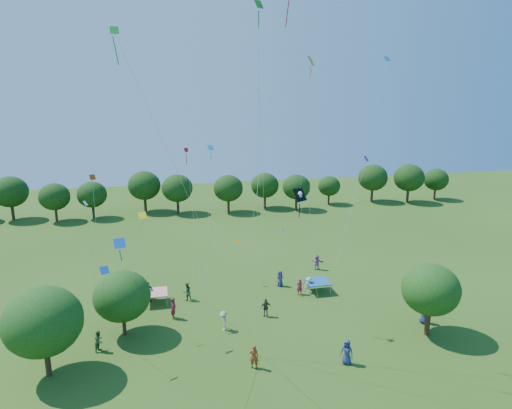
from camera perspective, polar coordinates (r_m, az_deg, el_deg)
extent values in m
cylinder|color=#422B19|center=(35.40, -24.56, -17.62)|extent=(0.38, 0.38, 1.84)
ellipsoid|color=#1E4D16|center=(33.95, -25.09, -13.09)|extent=(5.15, 5.15, 4.64)
cylinder|color=#422B19|center=(38.67, -16.14, -14.43)|extent=(0.30, 0.30, 1.45)
ellipsoid|color=#1E4D16|center=(37.54, -16.40, -10.92)|extent=(4.41, 4.41, 3.97)
cylinder|color=#422B19|center=(39.53, 20.65, -13.72)|extent=(0.41, 0.41, 1.97)
ellipsoid|color=#1E4D16|center=(38.33, 21.01, -9.88)|extent=(4.45, 4.45, 4.00)
cylinder|color=#422B19|center=(78.17, -28.11, -0.93)|extent=(0.44, 0.44, 2.15)
ellipsoid|color=#173C11|center=(77.50, -28.38, 1.41)|extent=(5.17, 5.17, 4.65)
cylinder|color=#422B19|center=(74.46, -23.68, -1.24)|extent=(0.38, 0.38, 1.87)
ellipsoid|color=#173C11|center=(73.84, -23.89, 0.89)|extent=(4.48, 4.48, 4.03)
cylinder|color=#422B19|center=(74.18, -19.65, -0.94)|extent=(0.38, 0.38, 1.84)
ellipsoid|color=#173C11|center=(73.56, -19.82, 1.17)|extent=(4.42, 4.42, 3.98)
cylinder|color=#422B19|center=(75.84, -13.66, -0.09)|extent=(0.44, 0.44, 2.14)
ellipsoid|color=#173C11|center=(75.16, -13.79, 2.32)|extent=(5.14, 5.14, 4.63)
cylinder|color=#422B19|center=(73.77, -9.72, -0.33)|extent=(0.42, 0.42, 2.03)
ellipsoid|color=#173C11|center=(73.10, -9.82, 2.01)|extent=(4.86, 4.86, 4.37)
cylinder|color=#422B19|center=(73.46, -3.46, -0.24)|extent=(0.40, 0.40, 1.96)
ellipsoid|color=#173C11|center=(72.80, -3.49, 2.04)|extent=(4.71, 4.71, 4.24)
cylinder|color=#422B19|center=(76.13, 1.11, 0.26)|extent=(0.39, 0.39, 1.91)
ellipsoid|color=#173C11|center=(75.51, 1.12, 2.41)|extent=(4.59, 4.59, 4.13)
cylinder|color=#422B19|center=(75.34, 5.05, 0.06)|extent=(0.39, 0.39, 1.89)
ellipsoid|color=#173C11|center=(74.72, 5.09, 2.20)|extent=(4.54, 4.54, 4.08)
cylinder|color=#422B19|center=(79.88, 9.06, 0.61)|extent=(0.33, 0.33, 1.58)
ellipsoid|color=#173C11|center=(79.38, 9.13, 2.30)|extent=(3.80, 3.80, 3.42)
cylinder|color=#422B19|center=(83.33, 14.27, 1.09)|extent=(0.44, 0.44, 2.13)
ellipsoid|color=#173C11|center=(82.71, 14.40, 3.28)|extent=(5.12, 5.12, 4.61)
cylinder|color=#422B19|center=(84.40, 18.41, 0.98)|extent=(0.45, 0.45, 2.18)
ellipsoid|color=#173C11|center=(83.78, 18.58, 3.20)|extent=(5.24, 5.24, 4.72)
cylinder|color=#422B19|center=(88.50, 21.43, 1.17)|extent=(0.37, 0.37, 1.81)
ellipsoid|color=#173C11|center=(87.99, 21.58, 2.92)|extent=(4.35, 4.35, 3.91)
cube|color=red|center=(43.13, -12.50, -10.67)|extent=(2.20, 2.20, 0.08)
cylinder|color=#999999|center=(42.46, -13.84, -11.90)|extent=(0.05, 0.05, 1.10)
cylinder|color=#999999|center=(42.42, -11.09, -11.77)|extent=(0.05, 0.05, 1.10)
cylinder|color=#999999|center=(44.28, -13.79, -10.80)|extent=(0.05, 0.05, 1.10)
cylinder|color=#999999|center=(44.24, -11.16, -10.67)|extent=(0.05, 0.05, 1.10)
cube|color=#15548E|center=(44.81, 7.66, -9.51)|extent=(2.20, 2.20, 0.08)
cylinder|color=#999999|center=(43.83, 6.83, -10.74)|extent=(0.05, 0.05, 1.10)
cylinder|color=#999999|center=(44.49, 9.31, -10.45)|extent=(0.05, 0.05, 1.10)
cylinder|color=#999999|center=(45.56, 6.00, -9.74)|extent=(0.05, 0.05, 1.10)
cylinder|color=#999999|center=(46.19, 8.39, -9.48)|extent=(0.05, 0.05, 1.10)
imported|color=navy|center=(34.29, 11.30, -17.63)|extent=(1.00, 0.98, 1.84)
imported|color=maroon|center=(40.16, -10.29, -12.65)|extent=(0.48, 0.72, 1.87)
imported|color=#2B6129|center=(37.04, -19.03, -15.81)|extent=(0.72, 0.92, 1.65)
imported|color=#A59F84|center=(37.92, -4.08, -14.31)|extent=(0.49, 1.08, 1.65)
imported|color=#423735|center=(43.66, -13.35, -10.57)|extent=(1.20, 1.03, 1.88)
imported|color=#935589|center=(44.50, -14.06, -10.14)|extent=(1.84, 0.95, 1.88)
imported|color=navy|center=(45.78, 3.03, -9.22)|extent=(0.90, 0.71, 1.61)
imported|color=maroon|center=(33.28, -0.25, -18.47)|extent=(0.77, 0.63, 1.77)
imported|color=#2A5B27|center=(43.27, -8.62, -10.71)|extent=(0.95, 0.79, 1.69)
imported|color=#B8AF93|center=(44.48, 6.65, -9.99)|extent=(1.14, 0.68, 1.63)
imported|color=#443E36|center=(39.95, 1.24, -12.74)|extent=(0.97, 0.47, 1.64)
imported|color=#AB63A8|center=(50.23, 7.63, -7.16)|extent=(1.59, 1.37, 1.67)
imported|color=navy|center=(41.28, 20.28, -12.65)|extent=(0.67, 0.95, 1.75)
imported|color=#9B1C40|center=(44.16, 5.47, -10.17)|extent=(0.61, 0.42, 1.59)
imported|color=#305F28|center=(41.48, -17.35, -12.29)|extent=(0.95, 0.69, 1.74)
cube|color=black|center=(35.14, 5.50, 1.21)|extent=(1.23, 1.06, 0.93)
cube|color=black|center=(35.49, 5.43, -0.78)|extent=(0.12, 0.27, 1.18)
sphere|color=white|center=(35.07, 5.54, 1.35)|extent=(0.34, 0.34, 0.34)
cylinder|color=white|center=(35.13, 5.53, 0.91)|extent=(0.25, 0.48, 0.31)
cylinder|color=white|center=(35.13, 5.53, 0.91)|extent=(0.25, 0.48, 0.31)
cylinder|color=beige|center=(36.09, 6.88, -6.94)|extent=(1.56, 1.64, 9.30)
cube|color=red|center=(32.68, 4.09, 23.83)|extent=(0.25, 0.63, 2.94)
cylinder|color=beige|center=(31.34, 0.57, 4.62)|extent=(4.07, 1.37, 24.72)
cube|color=red|center=(46.62, -8.72, 6.76)|extent=(0.48, 0.38, 0.40)
cube|color=red|center=(46.78, -8.69, 5.69)|extent=(0.14, 0.28, 1.21)
cylinder|color=beige|center=(44.62, -7.85, -1.37)|extent=(0.52, 6.43, 11.64)
cube|color=orange|center=(45.24, -2.40, -4.60)|extent=(0.42, 0.32, 0.29)
cylinder|color=beige|center=(45.58, -0.45, -6.64)|extent=(2.94, 1.03, 2.97)
cube|color=#C6CB12|center=(42.08, 0.41, 14.00)|extent=(0.42, 0.63, 0.50)
cylinder|color=beige|center=(43.16, 0.91, 2.11)|extent=(0.87, 0.25, 17.29)
cube|color=#1A8919|center=(28.21, 0.35, 23.77)|extent=(0.61, 0.54, 0.48)
cube|color=#1A8919|center=(28.12, 0.32, 22.12)|extent=(0.10, 0.22, 0.92)
cylinder|color=beige|center=(29.44, 0.20, 1.34)|extent=(0.33, 1.99, 22.01)
cube|color=blue|center=(26.43, -16.68, -4.66)|extent=(0.70, 0.57, 0.46)
cube|color=blue|center=(26.71, -16.56, -6.12)|extent=(0.14, 0.17, 0.68)
cylinder|color=beige|center=(30.20, -7.76, -11.54)|extent=(8.29, 4.44, 8.99)
cube|color=#A81C95|center=(38.19, 6.83, 16.48)|extent=(0.41, 0.49, 0.32)
cylinder|color=beige|center=(39.82, 5.63, 2.36)|extent=(0.47, 2.12, 19.05)
cube|color=white|center=(36.48, -20.55, 0.15)|extent=(0.32, 0.45, 0.35)
cylinder|color=beige|center=(37.63, -19.62, -6.91)|extent=(0.49, 0.30, 9.14)
cube|color=#0B6CAE|center=(48.58, 16.07, 17.12)|extent=(0.69, 0.56, 0.47)
cylinder|color=beige|center=(47.54, 12.96, 4.73)|extent=(4.76, 0.87, 20.39)
cube|color=#CA3E0B|center=(36.33, -19.77, 3.23)|extent=(0.47, 0.40, 0.39)
cylinder|color=beige|center=(37.58, -19.22, -5.38)|extent=(0.19, 0.30, 11.03)
cube|color=#F8A40D|center=(29.76, 6.89, 17.39)|extent=(0.66, 0.73, 0.57)
cube|color=#F8A40D|center=(29.77, 6.82, 16.01)|extent=(0.08, 0.15, 0.61)
cylinder|color=beige|center=(31.10, 6.75, -0.93)|extent=(0.67, 0.68, 19.00)
cube|color=#FAF416|center=(34.40, -14.01, -1.32)|extent=(0.68, 0.58, 0.44)
cylinder|color=beige|center=(37.05, -14.99, -7.51)|extent=(1.85, 2.68, 8.40)
cube|color=green|center=(24.96, -17.30, 20.10)|extent=(0.45, 0.28, 0.38)
cube|color=green|center=(24.91, -17.13, 17.90)|extent=(0.23, 0.28, 1.36)
cylinder|color=beige|center=(27.86, -7.36, -1.44)|extent=(7.91, 4.25, 20.16)
cube|color=blue|center=(32.22, -18.42, -7.80)|extent=(0.67, 0.58, 0.44)
cylinder|color=beige|center=(35.71, -18.73, -11.00)|extent=(1.34, 4.91, 5.66)
cube|color=#8D1782|center=(46.78, 13.62, 5.59)|extent=(0.68, 0.70, 0.52)
cylinder|color=beige|center=(47.62, 11.75, -1.10)|extent=(2.48, 0.64, 10.78)
cube|color=silver|center=(39.87, 3.43, -3.24)|extent=(0.37, 0.44, 0.33)
cylinder|color=beige|center=(40.40, 3.15, -7.40)|extent=(0.56, 0.79, 5.56)
cube|color=#0C9FBE|center=(43.18, -5.68, 7.07)|extent=(0.67, 0.60, 0.44)
cube|color=#0C9FBE|center=(43.31, -5.67, 6.17)|extent=(0.10, 0.17, 0.67)
cylinder|color=beige|center=(42.90, -5.95, -1.57)|extent=(1.07, 2.91, 12.15)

